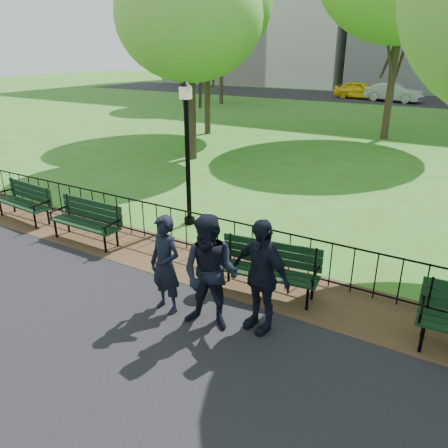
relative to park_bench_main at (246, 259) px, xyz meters
The scene contains 16 objects.
ground 1.28m from the park_bench_main, 97.84° to the right, with size 120.00×120.00×0.00m, color #3D631A.
dirt_strip 0.76m from the park_bench_main, 110.80° to the left, with size 60.00×1.60×0.01m, color #332115.
far_street 33.91m from the park_bench_main, 90.26° to the left, with size 70.00×9.00×0.01m, color black.
iron_fence 0.92m from the park_bench_main, 99.57° to the left, with size 24.06×0.06×1.00m.
park_bench_main is the anchor object (origin of this frame).
park_bench_left_a 4.09m from the park_bench_main, behind, with size 1.81×0.57×1.02m.
park_bench_left_b 6.47m from the park_bench_main, behind, with size 1.81×0.69×1.01m.
lamppost 3.71m from the park_bench_main, 141.97° to the left, with size 0.31×0.31×3.42m.
tree_near_w 11.20m from the park_bench_main, 129.98° to the left, with size 5.26×5.26×7.33m.
tree_mid_w 16.48m from the park_bench_main, 125.40° to the left, with size 6.13×6.13×8.55m.
tree_far_w 28.92m from the park_bench_main, 122.12° to the left, with size 6.90×6.90×9.62m.
person_left 1.50m from the park_bench_main, 124.09° to the right, with size 0.61×0.40×1.67m, color black.
person_mid 1.28m from the park_bench_main, 87.95° to the right, with size 0.90×0.47×1.86m, color black.
person_right 1.17m from the park_bench_main, 51.30° to the right, with size 1.07×0.44×1.83m, color black.
taxi 33.52m from the park_bench_main, 101.50° to the left, with size 1.69×4.19×1.43m, color yellow.
sedan_silver 32.16m from the park_bench_main, 96.64° to the left, with size 1.54×4.42×1.46m, color #A6A8AD.
Camera 1 is at (3.35, -5.02, 4.11)m, focal length 35.00 mm.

